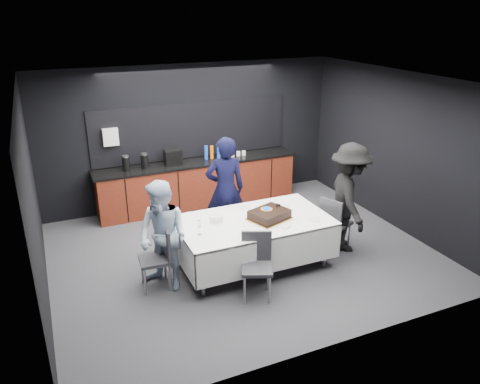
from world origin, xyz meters
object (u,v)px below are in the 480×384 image
chair_near (257,260)px  cake_assembly (269,215)px  chair_left (160,253)px  person_center (225,189)px  person_right (349,198)px  party_table (253,228)px  chair_right (334,220)px  plate_stack (216,218)px  person_left (163,237)px  champagne_flute (199,225)px

chair_near → cake_assembly: bearing=51.6°
chair_left → chair_near: same height
person_center → cake_assembly: bearing=114.4°
person_right → party_table: bearing=105.3°
chair_right → plate_stack: bearing=173.1°
chair_right → person_left: person_left is taller
chair_left → chair_near: (1.18, -0.72, 0.00)m
chair_near → person_center: 1.81m
chair_right → person_left: (-2.85, 0.02, 0.27)m
champagne_flute → chair_left: 0.70m
party_table → chair_near: size_ratio=2.51×
champagne_flute → person_left: size_ratio=0.14×
champagne_flute → person_left: bearing=169.1°
plate_stack → person_right: person_right is taller
champagne_flute → chair_right: bearing=2.0°
plate_stack → chair_right: (1.97, -0.24, -0.30)m
party_table → champagne_flute: 0.97m
person_right → cake_assembly: bearing=107.6°
person_center → plate_stack: bearing=69.8°
chair_right → person_center: (-1.48, 1.08, 0.38)m
party_table → cake_assembly: cake_assembly is taller
chair_right → chair_near: same height
party_table → person_left: 1.43m
party_table → person_right: size_ratio=1.28×
chair_left → person_left: bearing=-30.9°
plate_stack → cake_assembly: bearing=-17.4°
chair_right → person_center: bearing=143.8°
plate_stack → person_center: 0.98m
party_table → plate_stack: 0.59m
cake_assembly → plate_stack: bearing=162.6°
plate_stack → chair_near: size_ratio=0.23×
plate_stack → chair_right: chair_right is taller
champagne_flute → chair_right: champagne_flute is taller
cake_assembly → plate_stack: 0.81m
champagne_flute → person_center: size_ratio=0.12×
chair_left → person_left: 0.28m
chair_left → person_center: 1.80m
cake_assembly → plate_stack: cake_assembly is taller
cake_assembly → champagne_flute: (-1.15, -0.08, 0.09)m
cake_assembly → person_left: 1.65m
champagne_flute → person_right: size_ratio=0.12×
cake_assembly → chair_left: 1.74m
chair_near → person_left: bearing=148.5°
champagne_flute → person_left: 0.53m
chair_left → person_center: person_center is taller
person_center → champagne_flute: bearing=63.2°
chair_near → chair_right: bearing=21.3°
cake_assembly → person_right: 1.43m
plate_stack → person_left: bearing=-165.8°
chair_right → person_left: size_ratio=0.57×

